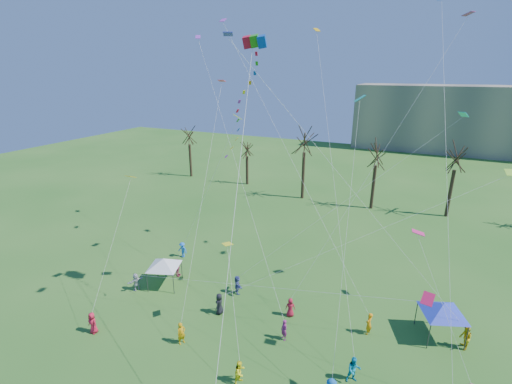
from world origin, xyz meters
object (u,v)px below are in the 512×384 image
at_px(big_box_kite, 245,109).
at_px(canopy_tent_white, 164,263).
at_px(distant_building, 494,121).
at_px(canopy_tent_blue, 443,308).

xyz_separation_m(big_box_kite, canopy_tent_white, (-8.43, 0.62, -13.54)).
height_order(distant_building, canopy_tent_blue, distant_building).
height_order(distant_building, big_box_kite, big_box_kite).
relative_size(big_box_kite, canopy_tent_blue, 5.85).
relative_size(distant_building, big_box_kite, 2.87).
bearing_deg(canopy_tent_white, distant_building, 65.89).
xyz_separation_m(distant_building, canopy_tent_white, (-33.36, -74.55, -5.23)).
height_order(big_box_kite, canopy_tent_blue, big_box_kite).
bearing_deg(distant_building, canopy_tent_blue, -99.07).
height_order(big_box_kite, canopy_tent_white, big_box_kite).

